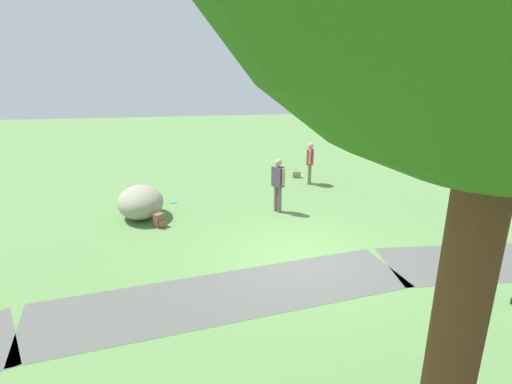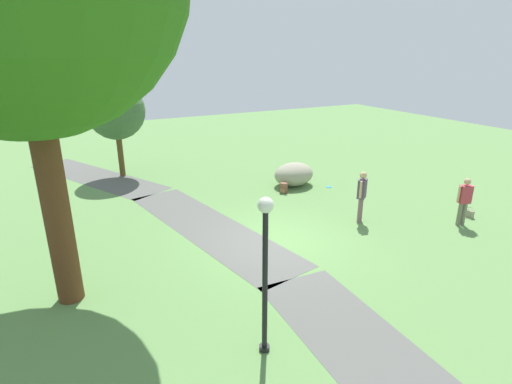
# 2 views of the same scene
# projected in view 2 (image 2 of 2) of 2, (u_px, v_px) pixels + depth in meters

# --- Properties ---
(ground_plane) EXTENTS (48.00, 48.00, 0.00)m
(ground_plane) POSITION_uv_depth(u_px,v_px,m) (275.00, 241.00, 12.08)
(ground_plane) COLOR #5E894A
(footpath_segment_mid) EXTENTS (8.22, 3.37, 0.01)m
(footpath_segment_mid) POSITION_uv_depth(u_px,v_px,m) (208.00, 227.00, 13.07)
(footpath_segment_mid) COLOR #575854
(footpath_segment_mid) RESTS_ON ground
(footpath_segment_far) EXTENTS (8.03, 5.28, 0.01)m
(footpath_segment_far) POSITION_uv_depth(u_px,v_px,m) (96.00, 176.00, 18.25)
(footpath_segment_far) COLOR #575854
(footpath_segment_far) RESTS_ON ground
(young_tree_near_path) EXTENTS (2.50, 2.50, 4.19)m
(young_tree_near_path) POSITION_uv_depth(u_px,v_px,m) (116.00, 111.00, 17.40)
(young_tree_near_path) COLOR brown
(young_tree_near_path) RESTS_ON ground
(lamp_post) EXTENTS (0.28, 0.28, 3.12)m
(lamp_post) POSITION_uv_depth(u_px,v_px,m) (265.00, 260.00, 7.06)
(lamp_post) COLOR black
(lamp_post) RESTS_ON ground
(lawn_boulder) EXTENTS (1.63, 1.95, 0.97)m
(lawn_boulder) POSITION_uv_depth(u_px,v_px,m) (294.00, 174.00, 16.93)
(lawn_boulder) COLOR gray
(lawn_boulder) RESTS_ON ground
(woman_with_handbag) EXTENTS (0.35, 0.50, 1.60)m
(woman_with_handbag) POSITION_uv_depth(u_px,v_px,m) (464.00, 199.00, 12.91)
(woman_with_handbag) COLOR #6E6F59
(woman_with_handbag) RESTS_ON ground
(man_near_boulder) EXTENTS (0.41, 0.44, 1.74)m
(man_near_boulder) POSITION_uv_depth(u_px,v_px,m) (362.00, 193.00, 13.14)
(man_near_boulder) COLOR #77585D
(man_near_boulder) RESTS_ON ground
(handbag_on_grass) EXTENTS (0.33, 0.29, 0.31)m
(handbag_on_grass) POSITION_uv_depth(u_px,v_px,m) (469.00, 213.00, 13.80)
(handbag_on_grass) COLOR gray
(handbag_on_grass) RESTS_ON ground
(backpack_by_boulder) EXTENTS (0.35, 0.35, 0.40)m
(backpack_by_boulder) POSITION_uv_depth(u_px,v_px,m) (284.00, 188.00, 16.13)
(backpack_by_boulder) COLOR brown
(backpack_by_boulder) RESTS_ON ground
(frisbee_on_grass) EXTENTS (0.23, 0.23, 0.02)m
(frisbee_on_grass) POSITION_uv_depth(u_px,v_px,m) (329.00, 187.00, 16.84)
(frisbee_on_grass) COLOR #3298D8
(frisbee_on_grass) RESTS_ON ground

